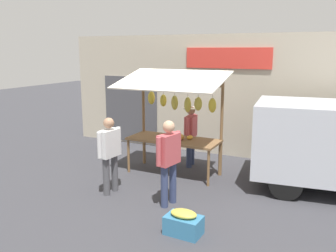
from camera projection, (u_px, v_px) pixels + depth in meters
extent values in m
plane|color=#38383D|center=(173.00, 173.00, 8.74)|extent=(40.00, 40.00, 0.00)
cube|color=#B2A893|center=(206.00, 95.00, 10.31)|extent=(9.00, 0.25, 3.40)
cube|color=red|center=(228.00, 58.00, 9.68)|extent=(2.40, 0.06, 0.56)
cube|color=#47474C|center=(131.00, 109.00, 11.41)|extent=(1.90, 0.04, 2.10)
cube|color=brown|center=(174.00, 140.00, 8.56)|extent=(2.20, 0.90, 0.05)
cylinder|color=brown|center=(129.00, 156.00, 8.76)|extent=(0.06, 0.06, 0.83)
cylinder|color=brown|center=(208.00, 168.00, 7.86)|extent=(0.06, 0.06, 0.83)
cylinder|color=brown|center=(144.00, 148.00, 9.44)|extent=(0.06, 0.06, 0.83)
cylinder|color=brown|center=(220.00, 159.00, 8.54)|extent=(0.06, 0.06, 0.83)
cylinder|color=brown|center=(144.00, 120.00, 9.30)|extent=(0.07, 0.07, 2.35)
cylinder|color=brown|center=(222.00, 128.00, 8.38)|extent=(0.07, 0.07, 2.35)
cylinder|color=brown|center=(181.00, 84.00, 8.64)|extent=(2.12, 0.06, 0.06)
cube|color=beige|center=(171.00, 80.00, 8.12)|extent=(2.50, 1.46, 0.39)
cylinder|color=brown|center=(213.00, 92.00, 8.31)|extent=(0.01, 0.01, 0.29)
ellipsoid|color=yellow|center=(212.00, 105.00, 8.38)|extent=(0.26, 0.24, 0.35)
cylinder|color=brown|center=(198.00, 91.00, 8.46)|extent=(0.01, 0.01, 0.28)
ellipsoid|color=gold|center=(198.00, 104.00, 8.52)|extent=(0.25, 0.24, 0.33)
cylinder|color=brown|center=(188.00, 91.00, 8.60)|extent=(0.01, 0.01, 0.30)
ellipsoid|color=gold|center=(188.00, 105.00, 8.67)|extent=(0.21, 0.20, 0.38)
cylinder|color=brown|center=(175.00, 90.00, 8.73)|extent=(0.01, 0.01, 0.28)
ellipsoid|color=gold|center=(175.00, 103.00, 8.80)|extent=(0.26, 0.25, 0.36)
cylinder|color=brown|center=(163.00, 89.00, 8.87)|extent=(0.01, 0.01, 0.27)
ellipsoid|color=yellow|center=(163.00, 100.00, 8.93)|extent=(0.20, 0.22, 0.31)
cylinder|color=brown|center=(151.00, 87.00, 9.01)|extent=(0.01, 0.01, 0.21)
ellipsoid|color=yellow|center=(151.00, 98.00, 9.07)|extent=(0.18, 0.22, 0.34)
ellipsoid|color=orange|center=(181.00, 137.00, 8.45)|extent=(0.25, 0.26, 0.14)
sphere|color=#729E4C|center=(175.00, 138.00, 8.25)|extent=(0.20, 0.20, 0.20)
ellipsoid|color=gold|center=(190.00, 137.00, 8.47)|extent=(0.18, 0.21, 0.10)
cylinder|color=navy|center=(192.00, 150.00, 9.37)|extent=(0.14, 0.14, 0.78)
cylinder|color=navy|center=(189.00, 153.00, 9.14)|extent=(0.14, 0.14, 0.78)
cube|color=#BF4C51|center=(191.00, 126.00, 9.12)|extent=(0.27, 0.49, 0.55)
cylinder|color=#BF4C51|center=(194.00, 123.00, 9.38)|extent=(0.09, 0.09, 0.51)
cylinder|color=#BF4C51|center=(188.00, 128.00, 8.84)|extent=(0.09, 0.09, 0.51)
sphere|color=#A87A5B|center=(191.00, 111.00, 9.03)|extent=(0.21, 0.21, 0.21)
cylinder|color=beige|center=(191.00, 108.00, 9.02)|extent=(0.41, 0.41, 0.02)
cylinder|color=navy|center=(164.00, 187.00, 6.79)|extent=(0.14, 0.14, 0.83)
cylinder|color=navy|center=(173.00, 182.00, 7.01)|extent=(0.14, 0.14, 0.83)
cube|color=#BF4C51|center=(169.00, 149.00, 6.75)|extent=(0.30, 0.53, 0.59)
cylinder|color=#BF4C51|center=(159.00, 152.00, 6.50)|extent=(0.09, 0.09, 0.54)
cylinder|color=#BF4C51|center=(178.00, 145.00, 6.99)|extent=(0.09, 0.09, 0.54)
sphere|color=tan|center=(169.00, 127.00, 6.66)|extent=(0.23, 0.23, 0.23)
cylinder|color=#4C4C51|center=(106.00, 177.00, 7.38)|extent=(0.14, 0.14, 0.80)
cylinder|color=#4C4C51|center=(115.00, 173.00, 7.60)|extent=(0.14, 0.14, 0.80)
cube|color=silver|center=(109.00, 143.00, 7.34)|extent=(0.26, 0.50, 0.57)
cylinder|color=silver|center=(99.00, 145.00, 7.09)|extent=(0.09, 0.09, 0.52)
cylinder|color=silver|center=(119.00, 139.00, 7.59)|extent=(0.09, 0.09, 0.52)
sphere|color=#A87A5B|center=(109.00, 123.00, 7.25)|extent=(0.22, 0.22, 0.22)
cube|color=black|center=(299.00, 125.00, 7.66)|extent=(1.62, 1.97, 0.68)
cylinder|color=black|center=(286.00, 184.00, 7.17)|extent=(0.68, 0.26, 0.66)
cylinder|color=black|center=(288.00, 160.00, 8.70)|extent=(0.68, 0.26, 0.66)
cube|color=teal|center=(184.00, 225.00, 5.84)|extent=(0.60, 0.40, 0.31)
ellipsoid|color=gold|center=(184.00, 214.00, 5.80)|extent=(0.45, 0.29, 0.12)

